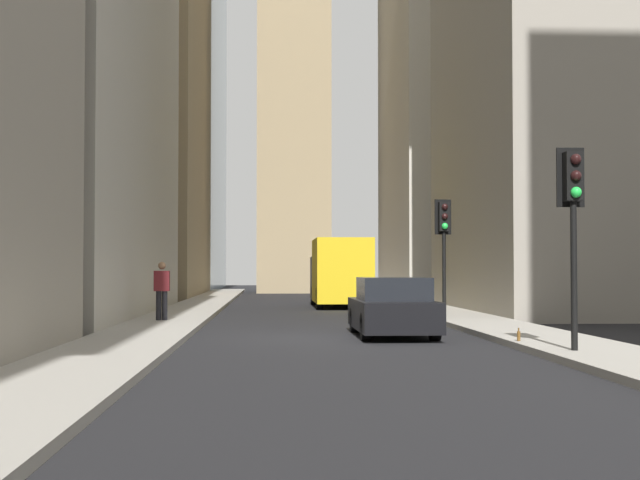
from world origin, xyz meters
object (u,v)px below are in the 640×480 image
(delivery_truck, at_px, (340,272))
(sedan_black, at_px, (393,309))
(traffic_light_midblock, at_px, (444,230))
(traffic_light_foreground, at_px, (573,201))
(pedestrian, at_px, (162,288))
(discarded_bottle, at_px, (519,336))

(delivery_truck, distance_m, sedan_black, 16.79)
(delivery_truck, bearing_deg, traffic_light_midblock, -166.50)
(traffic_light_foreground, distance_m, pedestrian, 13.54)
(sedan_black, relative_size, traffic_light_midblock, 1.18)
(delivery_truck, distance_m, discarded_bottle, 20.15)
(sedan_black, bearing_deg, traffic_light_midblock, -20.96)
(delivery_truck, height_order, pedestrian, delivery_truck)
(delivery_truck, bearing_deg, pedestrian, 153.07)
(sedan_black, height_order, traffic_light_midblock, traffic_light_midblock)
(traffic_light_foreground, relative_size, traffic_light_midblock, 1.02)
(traffic_light_midblock, xyz_separation_m, discarded_bottle, (-9.69, 0.30, -2.57))
(delivery_truck, bearing_deg, discarded_bottle, -173.81)
(sedan_black, relative_size, traffic_light_foreground, 1.16)
(traffic_light_foreground, bearing_deg, pedestrian, 40.24)
(delivery_truck, relative_size, sedan_black, 1.50)
(sedan_black, height_order, discarded_bottle, sedan_black)
(traffic_light_foreground, bearing_deg, traffic_light_midblock, 0.64)
(traffic_light_foreground, height_order, pedestrian, traffic_light_foreground)
(pedestrian, height_order, discarded_bottle, pedestrian)
(delivery_truck, bearing_deg, sedan_black, 180.00)
(traffic_light_foreground, relative_size, discarded_bottle, 13.78)
(sedan_black, bearing_deg, discarded_bottle, -146.06)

